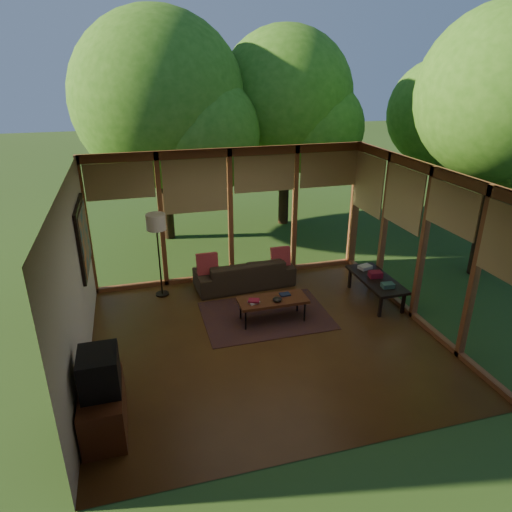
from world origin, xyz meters
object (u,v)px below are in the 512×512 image
object	(u,v)px
floor_lamp	(156,227)
coffee_table	(273,301)
media_cabinet	(104,409)
television	(99,372)
side_console	(376,280)
sofa	(244,273)

from	to	relation	value
floor_lamp	coffee_table	size ratio (longest dim) A/B	1.38
media_cabinet	coffee_table	xyz separation A→B (m)	(2.76, 1.93, 0.09)
television	floor_lamp	size ratio (longest dim) A/B	0.33
media_cabinet	side_console	xyz separation A→B (m)	(4.87, 2.14, 0.11)
sofa	floor_lamp	size ratio (longest dim) A/B	1.19
sofa	coffee_table	size ratio (longest dim) A/B	1.64
television	coffee_table	bearing A→B (deg)	35.15
side_console	coffee_table	bearing A→B (deg)	-174.25
sofa	floor_lamp	distance (m)	1.99
television	side_console	bearing A→B (deg)	23.80
television	coffee_table	world-z (taller)	television
media_cabinet	television	size ratio (longest dim) A/B	1.82
floor_lamp	coffee_table	world-z (taller)	floor_lamp
sofa	side_console	size ratio (longest dim) A/B	1.40
coffee_table	floor_lamp	bearing A→B (deg)	139.88
coffee_table	sofa	bearing A→B (deg)	95.43
sofa	media_cabinet	bearing A→B (deg)	48.79
floor_lamp	coffee_table	xyz separation A→B (m)	(1.79, -1.51, -1.01)
media_cabinet	floor_lamp	size ratio (longest dim) A/B	0.61
sofa	coffee_table	world-z (taller)	sofa
coffee_table	side_console	world-z (taller)	side_console
floor_lamp	side_console	world-z (taller)	floor_lamp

